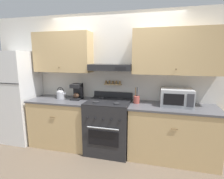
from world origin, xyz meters
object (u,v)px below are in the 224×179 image
Objects in this scene: tea_kettle at (61,94)px; microwave at (176,97)px; coffee_maker at (77,91)px; stove_range at (109,126)px; refrigerator at (16,96)px; utensil_crock at (137,99)px.

tea_kettle is 2.16m from microwave.
stove_range is at bearing -9.68° from coffee_maker.
stove_range is 2.04m from refrigerator.
microwave is at bearing 0.47° from tea_kettle.
coffee_maker is (-0.66, 0.11, 0.60)m from stove_range.
refrigerator reaches higher than tea_kettle.
refrigerator is 6.08× the size of coffee_maker.
tea_kettle is at bearing 175.31° from stove_range.
microwave is (3.15, 0.10, 0.15)m from refrigerator.
tea_kettle is (-1.01, 0.08, 0.53)m from stove_range.
tea_kettle is 1.50m from utensil_crock.
refrigerator is at bearing 179.95° from stove_range.
refrigerator reaches higher than utensil_crock.
utensil_crock is at bearing -178.47° from microwave.
coffee_maker is at bearing 170.32° from stove_range.
coffee_maker is 1.06× the size of utensil_crock.
refrigerator reaches higher than stove_range.
stove_range is 1.14m from tea_kettle.
utensil_crock is (0.49, 0.08, 0.52)m from stove_range.
refrigerator is at bearing -178.13° from utensil_crock.
coffee_maker is 0.59× the size of microwave.
tea_kettle is 0.35m from coffee_maker.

